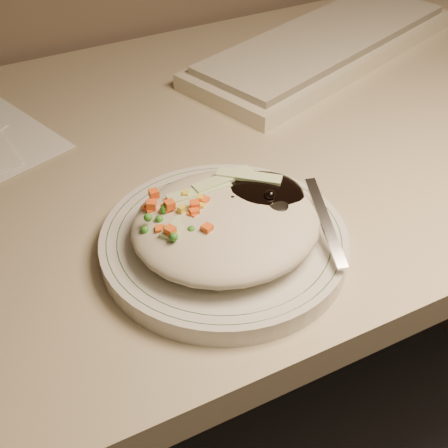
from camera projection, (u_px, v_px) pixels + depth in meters
name	position (u px, v px, depth m)	size (l,w,h in m)	color
desk	(202.00, 258.00, 0.93)	(1.40, 0.70, 0.74)	tan
plate	(224.00, 243.00, 0.64)	(0.25, 0.25, 0.02)	silver
plate_rim	(224.00, 236.00, 0.64)	(0.24, 0.24, 0.00)	#144723
meal	(228.00, 219.00, 0.62)	(0.21, 0.19, 0.05)	#AFA68D
keyboard	(325.00, 45.00, 1.00)	(0.53, 0.33, 0.04)	beige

